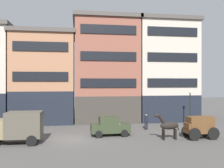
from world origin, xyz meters
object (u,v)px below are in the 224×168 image
sedan_dark (110,126)px  streetlamp_curbside (190,103)px  cargo_wagon (200,126)px  pedestrian_officer (146,120)px  fire_hydrant_curbside (0,126)px  delivery_truck_near (17,126)px  draft_horse (168,125)px

sedan_dark → streetlamp_curbside: 10.92m
cargo_wagon → pedestrian_officer: size_ratio=1.65×
sedan_dark → pedestrian_officer: size_ratio=2.09×
fire_hydrant_curbside → streetlamp_curbside: bearing=-1.6°
fire_hydrant_curbside → sedan_dark: bearing=-21.9°
cargo_wagon → sedan_dark: bearing=163.0°
streetlamp_curbside → delivery_truck_near: bearing=-161.7°
cargo_wagon → sedan_dark: size_ratio=0.79×
draft_horse → fire_hydrant_curbside: size_ratio=2.83×
streetlamp_curbside → fire_hydrant_curbside: size_ratio=4.96×
sedan_dark → fire_hydrant_curbside: 12.18m
cargo_wagon → draft_horse: bearing=-180.0°
cargo_wagon → streetlamp_curbside: 6.88m
cargo_wagon → delivery_truck_near: size_ratio=0.68×
delivery_truck_near → sedan_dark: delivery_truck_near is taller
pedestrian_officer → fire_hydrant_curbside: size_ratio=2.16×
pedestrian_officer → sedan_dark: bearing=-150.5°
cargo_wagon → draft_horse: draft_horse is taller
sedan_dark → pedestrian_officer: (4.26, 2.41, 0.07)m
draft_horse → sedan_dark: size_ratio=0.63×
pedestrian_officer → delivery_truck_near: bearing=-160.2°
delivery_truck_near → streetlamp_curbside: size_ratio=1.06×
fire_hydrant_curbside → cargo_wagon: bearing=-19.9°
cargo_wagon → pedestrian_officer: (-3.55, 4.80, -0.17)m
sedan_dark → fire_hydrant_curbside: size_ratio=4.52×
streetlamp_curbside → fire_hydrant_curbside: (-21.33, 0.60, -2.24)m
sedan_dark → cargo_wagon: bearing=-17.0°
pedestrian_officer → streetlamp_curbside: streetlamp_curbside is taller
delivery_truck_near → cargo_wagon: bearing=-1.4°
pedestrian_officer → streetlamp_curbside: size_ratio=0.44×
pedestrian_officer → draft_horse: bearing=-82.8°
cargo_wagon → fire_hydrant_curbside: bearing=160.1°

